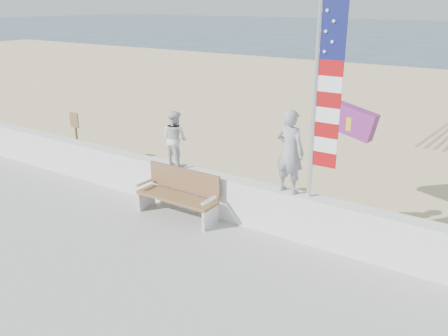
{
  "coord_description": "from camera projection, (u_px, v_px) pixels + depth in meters",
  "views": [
    {
      "loc": [
        5.03,
        -5.54,
        4.5
      ],
      "look_at": [
        0.2,
        1.8,
        1.35
      ],
      "focal_mm": 38.0,
      "sensor_mm": 36.0,
      "label": 1
    }
  ],
  "objects": [
    {
      "name": "ground",
      "position": [
        159.0,
        265.0,
        8.48
      ],
      "size": [
        220.0,
        220.0,
        0.0
      ],
      "primitive_type": "plane",
      "color": "#2E485D",
      "rests_on": "ground"
    },
    {
      "name": "sand",
      "position": [
        339.0,
        143.0,
        15.54
      ],
      "size": [
        90.0,
        40.0,
        0.08
      ],
      "primitive_type": "cube",
      "color": "beige",
      "rests_on": "ground"
    },
    {
      "name": "seawall",
      "position": [
        221.0,
        196.0,
        9.84
      ],
      "size": [
        30.0,
        0.35,
        0.9
      ],
      "primitive_type": "cube",
      "color": "silver",
      "rests_on": "boardwalk"
    },
    {
      "name": "adult",
      "position": [
        290.0,
        152.0,
        8.64
      ],
      "size": [
        0.62,
        0.46,
        1.57
      ],
      "primitive_type": "imported",
      "rotation": [
        0.0,
        0.0,
        2.99
      ],
      "color": "gray",
      "rests_on": "seawall"
    },
    {
      "name": "child",
      "position": [
        175.0,
        139.0,
        10.1
      ],
      "size": [
        0.65,
        0.53,
        1.21
      ],
      "primitive_type": "imported",
      "rotation": [
        0.0,
        0.0,
        3.01
      ],
      "color": "silver",
      "rests_on": "seawall"
    },
    {
      "name": "bench",
      "position": [
        179.0,
        193.0,
        9.85
      ],
      "size": [
        1.8,
        0.57,
        1.0
      ],
      "color": "brown",
      "rests_on": "boardwalk"
    },
    {
      "name": "flag",
      "position": [
        322.0,
        93.0,
        7.98
      ],
      "size": [
        0.5,
        0.08,
        3.5
      ],
      "color": "silver",
      "rests_on": "seawall"
    },
    {
      "name": "parafoil_kite",
      "position": [
        352.0,
        121.0,
        9.8
      ],
      "size": [
        1.15,
        0.39,
        0.77
      ],
      "color": "red",
      "rests_on": "ground"
    },
    {
      "name": "sign",
      "position": [
        76.0,
        133.0,
        13.25
      ],
      "size": [
        0.32,
        0.07,
        1.46
      ],
      "color": "olive",
      "rests_on": "sand"
    }
  ]
}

